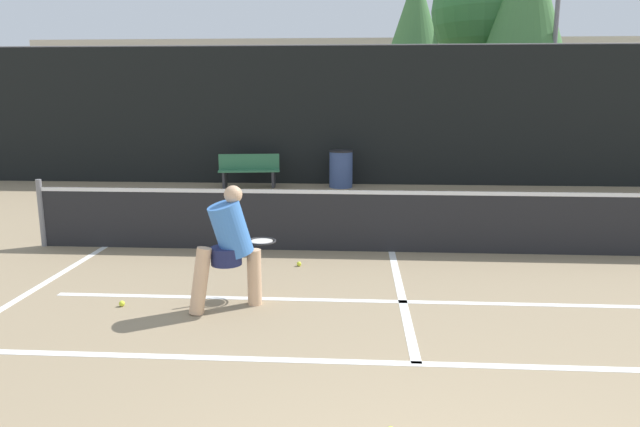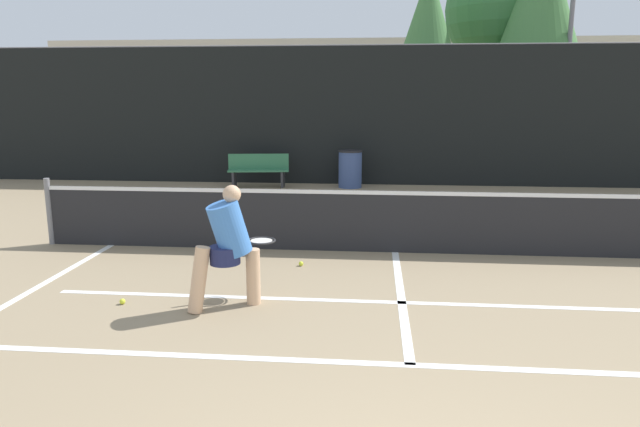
% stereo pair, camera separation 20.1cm
% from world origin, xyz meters
% --- Properties ---
extents(court_baseline_near, '(11.00, 0.10, 0.01)m').
position_xyz_m(court_baseline_near, '(0.00, 2.60, 0.00)').
color(court_baseline_near, white).
rests_on(court_baseline_near, ground).
extents(court_service_line, '(8.25, 0.10, 0.01)m').
position_xyz_m(court_service_line, '(0.00, 4.17, 0.00)').
color(court_service_line, white).
rests_on(court_service_line, ground).
extents(court_center_mark, '(0.10, 3.74, 0.01)m').
position_xyz_m(court_center_mark, '(0.00, 4.47, 0.00)').
color(court_center_mark, white).
rests_on(court_center_mark, ground).
extents(court_sideline_left, '(0.10, 4.74, 0.01)m').
position_xyz_m(court_sideline_left, '(-4.51, 4.47, 0.00)').
color(court_sideline_left, white).
rests_on(court_sideline_left, ground).
extents(net, '(11.09, 0.09, 1.07)m').
position_xyz_m(net, '(0.00, 6.34, 0.51)').
color(net, slate).
rests_on(net, ground).
extents(fence_back, '(24.00, 0.06, 3.65)m').
position_xyz_m(fence_back, '(0.00, 13.19, 1.82)').
color(fence_back, black).
rests_on(fence_back, ground).
extents(player_practicing, '(0.97, 0.99, 1.40)m').
position_xyz_m(player_practicing, '(-1.94, 3.86, 0.74)').
color(player_practicing, '#DBAD84').
rests_on(player_practicing, ground).
extents(tennis_ball_scattered_5, '(0.07, 0.07, 0.07)m').
position_xyz_m(tennis_ball_scattered_5, '(-3.20, 3.82, 0.03)').
color(tennis_ball_scattered_5, '#D1E033').
rests_on(tennis_ball_scattered_5, ground).
extents(tennis_ball_scattered_6, '(0.07, 0.07, 0.07)m').
position_xyz_m(tennis_ball_scattered_6, '(-1.34, 5.50, 0.03)').
color(tennis_ball_scattered_6, '#D1E033').
rests_on(tennis_ball_scattered_6, ground).
extents(courtside_bench, '(1.61, 0.61, 0.86)m').
position_xyz_m(courtside_bench, '(-3.33, 12.43, 0.47)').
color(courtside_bench, '#33724C').
rests_on(courtside_bench, ground).
extents(trash_bin, '(0.63, 0.63, 0.97)m').
position_xyz_m(trash_bin, '(-0.95, 12.58, 0.49)').
color(trash_bin, '#384C7F').
rests_on(trash_bin, ground).
extents(parked_car, '(1.72, 4.00, 1.50)m').
position_xyz_m(parked_car, '(3.32, 15.32, 0.63)').
color(parked_car, maroon).
rests_on(parked_car, ground).
extents(floodlight_mast, '(1.10, 0.24, 8.65)m').
position_xyz_m(floodlight_mast, '(6.27, 18.86, 5.48)').
color(floodlight_mast, slate).
rests_on(floodlight_mast, ground).
extents(tree_west, '(4.51, 4.51, 7.93)m').
position_xyz_m(tree_west, '(4.65, 22.26, 5.66)').
color(tree_west, brown).
rests_on(tree_west, ground).
extents(tree_mid, '(2.58, 2.58, 6.87)m').
position_xyz_m(tree_mid, '(1.54, 19.77, 4.84)').
color(tree_mid, brown).
rests_on(tree_mid, ground).
extents(building_far, '(36.00, 2.40, 5.26)m').
position_xyz_m(building_far, '(0.00, 29.56, 2.63)').
color(building_far, beige).
rests_on(building_far, ground).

